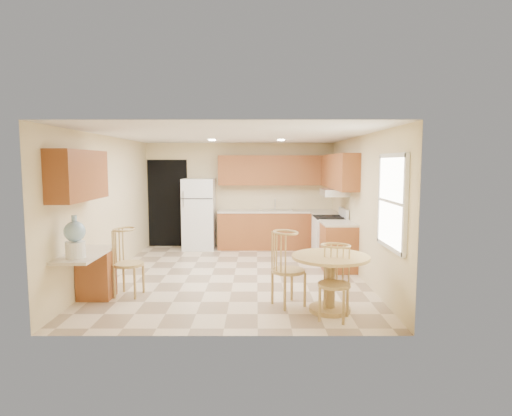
{
  "coord_description": "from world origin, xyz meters",
  "views": [
    {
      "loc": [
        0.39,
        -7.58,
        2.02
      ],
      "look_at": [
        0.39,
        0.3,
        1.19
      ],
      "focal_mm": 30.0,
      "sensor_mm": 36.0,
      "label": 1
    }
  ],
  "objects_px": {
    "chair_table_b": "(336,277)",
    "water_crock": "(75,239)",
    "refrigerator": "(199,214)",
    "stove": "(330,238)",
    "dining_table": "(330,275)",
    "chair_table_a": "(289,262)",
    "chair_desk": "(126,257)"
  },
  "relations": [
    {
      "from": "chair_table_b",
      "to": "water_crock",
      "type": "bearing_deg",
      "value": 16.73
    },
    {
      "from": "chair_table_b",
      "to": "water_crock",
      "type": "xyz_separation_m",
      "value": [
        -3.4,
        0.28,
        0.44
      ]
    },
    {
      "from": "refrigerator",
      "to": "chair_table_b",
      "type": "distance_m",
      "value": 5.25
    },
    {
      "from": "stove",
      "to": "chair_table_a",
      "type": "distance_m",
      "value": 3.13
    },
    {
      "from": "refrigerator",
      "to": "chair_table_a",
      "type": "xyz_separation_m",
      "value": [
        1.8,
        -4.16,
        -0.18
      ]
    },
    {
      "from": "dining_table",
      "to": "chair_table_a",
      "type": "relative_size",
      "value": 0.99
    },
    {
      "from": "stove",
      "to": "dining_table",
      "type": "bearing_deg",
      "value": -99.66
    },
    {
      "from": "chair_table_a",
      "to": "refrigerator",
      "type": "bearing_deg",
      "value": 174.77
    },
    {
      "from": "chair_table_b",
      "to": "water_crock",
      "type": "height_order",
      "value": "water_crock"
    },
    {
      "from": "chair_table_b",
      "to": "water_crock",
      "type": "distance_m",
      "value": 3.44
    },
    {
      "from": "refrigerator",
      "to": "dining_table",
      "type": "relative_size",
      "value": 1.58
    },
    {
      "from": "dining_table",
      "to": "chair_table_a",
      "type": "height_order",
      "value": "chair_table_a"
    },
    {
      "from": "water_crock",
      "to": "stove",
      "type": "bearing_deg",
      "value": 39.13
    },
    {
      "from": "refrigerator",
      "to": "water_crock",
      "type": "xyz_separation_m",
      "value": [
        -1.05,
        -4.41,
        0.2
      ]
    },
    {
      "from": "stove",
      "to": "chair_desk",
      "type": "height_order",
      "value": "stove"
    },
    {
      "from": "dining_table",
      "to": "water_crock",
      "type": "bearing_deg",
      "value": -178.16
    },
    {
      "from": "refrigerator",
      "to": "stove",
      "type": "relative_size",
      "value": 1.52
    },
    {
      "from": "water_crock",
      "to": "dining_table",
      "type": "bearing_deg",
      "value": 1.84
    },
    {
      "from": "refrigerator",
      "to": "chair_table_a",
      "type": "bearing_deg",
      "value": -66.55
    },
    {
      "from": "refrigerator",
      "to": "stove",
      "type": "bearing_deg",
      "value": -22.99
    },
    {
      "from": "stove",
      "to": "chair_table_b",
      "type": "xyz_separation_m",
      "value": [
        -0.52,
        -3.47,
        0.12
      ]
    },
    {
      "from": "chair_table_a",
      "to": "chair_table_b",
      "type": "relative_size",
      "value": 1.1
    },
    {
      "from": "dining_table",
      "to": "stove",
      "type": "bearing_deg",
      "value": 80.34
    },
    {
      "from": "refrigerator",
      "to": "stove",
      "type": "xyz_separation_m",
      "value": [
        2.88,
        -1.22,
        -0.36
      ]
    },
    {
      "from": "chair_table_a",
      "to": "water_crock",
      "type": "relative_size",
      "value": 1.86
    },
    {
      "from": "refrigerator",
      "to": "chair_desk",
      "type": "xyz_separation_m",
      "value": [
        -0.6,
        -3.7,
        -0.2
      ]
    },
    {
      "from": "stove",
      "to": "chair_table_b",
      "type": "bearing_deg",
      "value": -98.6
    },
    {
      "from": "stove",
      "to": "chair_desk",
      "type": "distance_m",
      "value": 4.27
    },
    {
      "from": "dining_table",
      "to": "water_crock",
      "type": "distance_m",
      "value": 3.44
    },
    {
      "from": "chair_table_a",
      "to": "chair_table_b",
      "type": "xyz_separation_m",
      "value": [
        0.55,
        -0.54,
        -0.06
      ]
    },
    {
      "from": "chair_table_b",
      "to": "chair_desk",
      "type": "relative_size",
      "value": 0.94
    },
    {
      "from": "stove",
      "to": "water_crock",
      "type": "relative_size",
      "value": 1.92
    }
  ]
}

